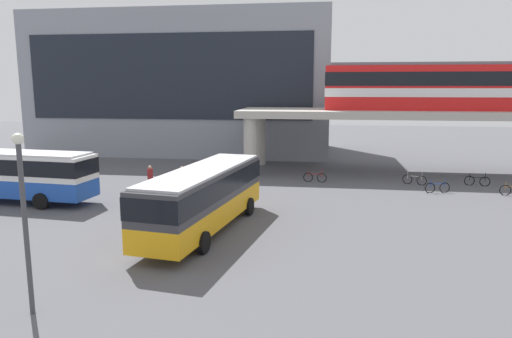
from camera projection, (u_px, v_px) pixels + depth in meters
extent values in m
plane|color=#515156|center=(229.00, 194.00, 32.45)|extent=(120.00, 120.00, 0.00)
cube|color=gray|center=(187.00, 85.00, 53.27)|extent=(31.76, 13.25, 14.86)
cube|color=black|center=(167.00, 77.00, 46.64)|extent=(28.59, 0.10, 8.32)
cube|color=#ADA89E|center=(442.00, 114.00, 38.97)|extent=(33.29, 7.36, 0.60)
cylinder|color=#ADA89E|center=(250.00, 147.00, 38.80)|extent=(1.10, 1.10, 4.70)
cylinder|color=#ADA89E|center=(260.00, 139.00, 44.42)|extent=(1.10, 1.10, 4.70)
cube|color=red|center=(450.00, 88.00, 38.53)|extent=(20.11, 2.90, 3.60)
cube|color=silver|center=(450.00, 93.00, 38.59)|extent=(20.17, 2.96, 0.70)
cube|color=black|center=(451.00, 79.00, 38.41)|extent=(20.17, 2.96, 1.10)
cube|color=slate|center=(452.00, 64.00, 38.20)|extent=(19.30, 2.61, 0.24)
cube|color=orange|center=(205.00, 211.00, 23.98)|extent=(4.11, 11.25, 1.10)
cube|color=#333338|center=(204.00, 186.00, 23.76)|extent=(4.11, 11.25, 1.50)
cube|color=black|center=(204.00, 184.00, 23.75)|extent=(4.16, 11.30, 0.96)
cube|color=silver|center=(204.00, 170.00, 23.62)|extent=(3.91, 10.69, 0.12)
cylinder|color=black|center=(209.00, 203.00, 27.75)|extent=(0.43, 1.03, 1.00)
cylinder|color=black|center=(249.00, 206.00, 27.04)|extent=(0.43, 1.03, 1.00)
cylinder|color=black|center=(153.00, 237.00, 21.53)|extent=(0.43, 1.03, 1.00)
cylinder|color=black|center=(204.00, 242.00, 20.82)|extent=(0.43, 1.03, 1.00)
cube|color=#1E4CB2|center=(11.00, 185.00, 30.09)|extent=(11.18, 3.51, 1.10)
cube|color=silver|center=(9.00, 165.00, 29.86)|extent=(11.18, 3.51, 1.50)
cube|color=black|center=(9.00, 164.00, 29.85)|extent=(11.23, 3.55, 0.96)
cube|color=silver|center=(8.00, 152.00, 29.72)|extent=(10.62, 3.33, 0.12)
cylinder|color=black|center=(41.00, 201.00, 28.27)|extent=(1.02, 0.37, 1.00)
cylinder|color=black|center=(67.00, 192.00, 30.67)|extent=(1.02, 0.37, 1.00)
torus|color=black|center=(422.00, 181.00, 35.23)|extent=(0.70, 0.35, 0.74)
torus|color=black|center=(407.00, 179.00, 35.77)|extent=(0.70, 0.35, 0.74)
cylinder|color=silver|center=(415.00, 176.00, 35.45)|extent=(0.98, 0.46, 0.05)
cylinder|color=silver|center=(408.00, 175.00, 35.72)|extent=(0.04, 0.04, 0.55)
cylinder|color=silver|center=(422.00, 176.00, 35.17)|extent=(0.04, 0.04, 0.65)
torus|color=black|center=(505.00, 190.00, 31.99)|extent=(0.74, 0.16, 0.74)
cylinder|color=#996626|center=(506.00, 186.00, 31.94)|extent=(0.04, 0.04, 0.55)
torus|color=black|center=(322.00, 178.00, 36.31)|extent=(0.74, 0.10, 0.74)
torus|color=black|center=(308.00, 177.00, 36.51)|extent=(0.74, 0.10, 0.74)
cylinder|color=#B21E1E|center=(315.00, 174.00, 36.36)|extent=(1.05, 0.10, 0.05)
cylinder|color=#B21E1E|center=(308.00, 174.00, 36.46)|extent=(0.04, 0.04, 0.55)
cylinder|color=#B21E1E|center=(322.00, 173.00, 36.25)|extent=(0.04, 0.04, 0.65)
torus|color=black|center=(445.00, 188.00, 32.81)|extent=(0.73, 0.23, 0.74)
torus|color=black|center=(430.00, 188.00, 32.72)|extent=(0.73, 0.23, 0.74)
cylinder|color=#1E3FA5|center=(438.00, 184.00, 32.71)|extent=(1.03, 0.29, 0.05)
cylinder|color=#1E3FA5|center=(430.00, 184.00, 32.66)|extent=(0.04, 0.04, 0.55)
cylinder|color=#1E3FA5|center=(445.00, 183.00, 32.75)|extent=(0.04, 0.04, 0.65)
torus|color=black|center=(485.00, 182.00, 34.88)|extent=(0.74, 0.20, 0.74)
torus|color=black|center=(469.00, 181.00, 35.21)|extent=(0.74, 0.20, 0.74)
cylinder|color=black|center=(477.00, 177.00, 35.00)|extent=(1.04, 0.24, 0.05)
cylinder|color=black|center=(470.00, 177.00, 35.16)|extent=(0.04, 0.04, 0.55)
cylinder|color=black|center=(485.00, 177.00, 34.82)|extent=(0.04, 0.04, 0.65)
cylinder|color=navy|center=(182.00, 184.00, 33.56)|extent=(0.32, 0.32, 0.83)
cube|color=navy|center=(182.00, 174.00, 33.43)|extent=(0.43, 0.48, 0.66)
sphere|color=tan|center=(182.00, 168.00, 33.35)|extent=(0.23, 0.23, 0.23)
cylinder|color=#26262D|center=(151.00, 184.00, 33.49)|extent=(0.32, 0.32, 0.86)
cube|color=maroon|center=(150.00, 174.00, 33.35)|extent=(0.26, 0.40, 0.68)
sphere|color=tan|center=(150.00, 167.00, 33.28)|extent=(0.23, 0.23, 0.23)
cylinder|color=#3F3F44|center=(26.00, 231.00, 14.92)|extent=(0.16, 0.16, 5.53)
sphere|color=silver|center=(18.00, 139.00, 14.42)|extent=(0.36, 0.36, 0.36)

